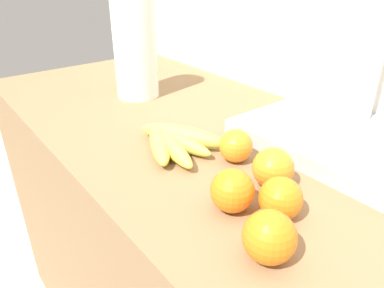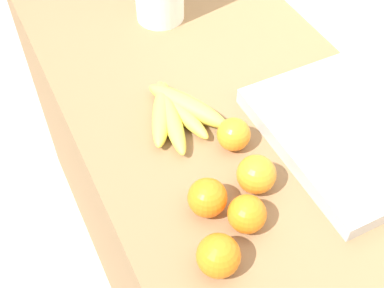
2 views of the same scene
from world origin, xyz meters
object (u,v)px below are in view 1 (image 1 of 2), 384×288
Objects in this scene: paper_towel_roll at (135,50)px; sink_basin at (337,136)px; orange_right at (280,198)px; banana_bunch at (172,140)px; orange_back_right at (269,237)px; orange_far_right at (236,146)px; orange_center at (273,168)px; orange_back_left at (232,191)px.

sink_basin is (0.53, 0.17, -0.11)m from paper_towel_roll.
sink_basin is at bearing 106.07° from orange_right.
orange_back_right is at bearing -13.57° from banana_bunch.
orange_far_right is (-0.17, 0.07, -0.00)m from orange_right.
orange_right is at bearing -41.56° from orange_center.
sink_basin is (0.08, 0.22, -0.01)m from orange_far_right.
sink_basin reaches higher than orange_back_left.
orange_far_right is 0.46m from paper_towel_roll.
paper_towel_roll is at bearing 161.13° from banana_bunch.
sink_basin reaches higher than orange_right.
orange_right is at bearing -22.29° from orange_far_right.
paper_towel_roll is at bearing 164.18° from orange_back_left.
orange_center is 0.19× the size of sink_basin.
orange_back_right is (0.33, -0.08, 0.02)m from banana_bunch.
orange_far_right is at bearing 30.33° from banana_bunch.
orange_right is at bearing 120.88° from orange_back_right.
orange_back_right is 0.19× the size of sink_basin.
orange_back_left is at bearing -85.83° from sink_basin.
banana_bunch is 3.04× the size of orange_back_left.
orange_back_right is at bearing -70.40° from sink_basin.
orange_far_right is (-0.11, 0.11, -0.00)m from orange_back_left.
banana_bunch is at bearing -125.19° from sink_basin.
paper_towel_roll is at bearing 163.75° from orange_back_right.
paper_towel_roll reaches higher than orange_center.
orange_center is at bearing -85.28° from sink_basin.
sink_basin is (-0.02, 0.23, -0.02)m from orange_center.
banana_bunch is 0.23m from orange_back_left.
orange_center reaches higher than orange_back_left.
orange_back_right is 0.25× the size of paper_towel_roll.
paper_towel_roll is (-0.45, 0.05, 0.10)m from orange_far_right.
banana_bunch is 2.96× the size of orange_center.
orange_center is 0.08m from orange_right.
orange_back_left is 0.24× the size of paper_towel_roll.
orange_back_left reaches higher than banana_bunch.
orange_back_right is at bearing -50.78° from orange_center.
banana_bunch is at bearing -18.87° from paper_towel_roll.
orange_far_right is at bearing -5.71° from paper_towel_roll.
sink_basin is at bearing 94.72° from orange_center.
sink_basin reaches higher than banana_bunch.
orange_right is (0.28, 0.00, 0.01)m from banana_bunch.
banana_bunch is 2.95× the size of orange_back_right.
orange_center reaches higher than orange_right.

